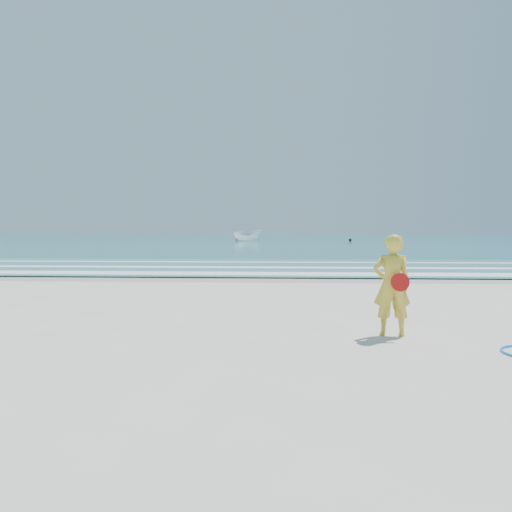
{
  "coord_description": "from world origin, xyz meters",
  "views": [
    {
      "loc": [
        0.53,
        -7.06,
        1.58
      ],
      "look_at": [
        -0.13,
        4.0,
        1.0
      ],
      "focal_mm": 35.0,
      "sensor_mm": 36.0,
      "label": 1
    }
  ],
  "objects": [
    {
      "name": "ground",
      "position": [
        0.0,
        0.0,
        0.0
      ],
      "size": [
        400.0,
        400.0,
        0.0
      ],
      "primitive_type": "plane",
      "color": "silver",
      "rests_on": "ground"
    },
    {
      "name": "wet_sand",
      "position": [
        0.0,
        9.0,
        0.0
      ],
      "size": [
        400.0,
        2.4,
        0.0
      ],
      "primitive_type": "cube",
      "color": "#B2A893",
      "rests_on": "ground"
    },
    {
      "name": "ocean",
      "position": [
        0.0,
        105.0,
        0.02
      ],
      "size": [
        400.0,
        190.0,
        0.04
      ],
      "primitive_type": "cube",
      "color": "#19727F",
      "rests_on": "ground"
    },
    {
      "name": "shallow",
      "position": [
        0.0,
        14.0,
        0.04
      ],
      "size": [
        400.0,
        10.0,
        0.01
      ],
      "primitive_type": "cube",
      "color": "#59B7AD",
      "rests_on": "ocean"
    },
    {
      "name": "foam_near",
      "position": [
        0.0,
        10.3,
        0.05
      ],
      "size": [
        400.0,
        1.4,
        0.01
      ],
      "primitive_type": "cube",
      "color": "white",
      "rests_on": "shallow"
    },
    {
      "name": "foam_mid",
      "position": [
        0.0,
        13.2,
        0.05
      ],
      "size": [
        400.0,
        0.9,
        0.01
      ],
      "primitive_type": "cube",
      "color": "white",
      "rests_on": "shallow"
    },
    {
      "name": "foam_far",
      "position": [
        0.0,
        16.5,
        0.05
      ],
      "size": [
        400.0,
        0.6,
        0.01
      ],
      "primitive_type": "cube",
      "color": "white",
      "rests_on": "shallow"
    },
    {
      "name": "boat",
      "position": [
        -4.65,
        60.38,
        0.83
      ],
      "size": [
        4.35,
        2.97,
        1.57
      ],
      "primitive_type": "imported",
      "rotation": [
        0.0,
        0.0,
        1.96
      ],
      "color": "white",
      "rests_on": "ocean"
    },
    {
      "name": "buoy",
      "position": [
        9.15,
        60.49,
        0.24
      ],
      "size": [
        0.4,
        0.4,
        0.4
      ],
      "primitive_type": "sphere",
      "color": "black",
      "rests_on": "ocean"
    },
    {
      "name": "woman",
      "position": [
        2.11,
        0.43,
        0.76
      ],
      "size": [
        0.56,
        0.41,
        1.52
      ],
      "color": "gold",
      "rests_on": "ground"
    }
  ]
}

